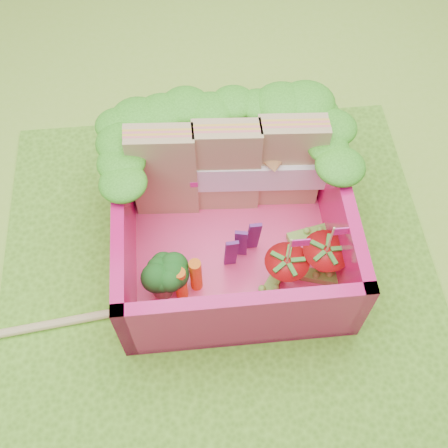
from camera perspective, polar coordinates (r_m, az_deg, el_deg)
name	(u,v)px	position (r m, az deg, el deg)	size (l,w,h in m)	color
ground	(220,283)	(3.39, -0.38, -5.97)	(14.00, 14.00, 0.00)	#9ED63C
placemat	(220,281)	(3.37, -0.38, -5.86)	(2.60, 2.60, 0.03)	#5A9E23
bento_floor	(231,243)	(3.45, 0.74, -1.90)	(1.30, 1.30, 0.05)	#FF417E
bento_box	(232,221)	(3.24, 0.79, 0.30)	(1.30, 1.30, 0.55)	#DA1262
lettuce_ruffle	(224,121)	(3.25, 0.01, 10.37)	(1.43, 0.77, 0.11)	#318217
sandwich_stack	(227,168)	(3.33, 0.35, 5.76)	(1.24, 0.25, 0.68)	tan
broccoli	(160,276)	(3.13, -6.51, -5.28)	(0.33, 0.33, 0.26)	#72A14E
carrot_sticks	(188,279)	(3.16, -3.65, -5.64)	(0.16, 0.12, 0.28)	orange
purple_wedges	(242,244)	(3.20, 1.83, -2.06)	(0.21, 0.12, 0.38)	#511A5D
strawberry_left	(285,271)	(3.20, 6.23, -4.81)	(0.25, 0.25, 0.49)	red
strawberry_right	(323,261)	(3.25, 10.07, -3.76)	(0.27, 0.27, 0.51)	red
snap_peas	(301,266)	(3.35, 7.86, -4.28)	(0.61, 0.57, 0.05)	#64BC3B
chopsticks	(43,326)	(3.38, -17.89, -9.81)	(2.18, 0.28, 0.04)	#D6BF75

